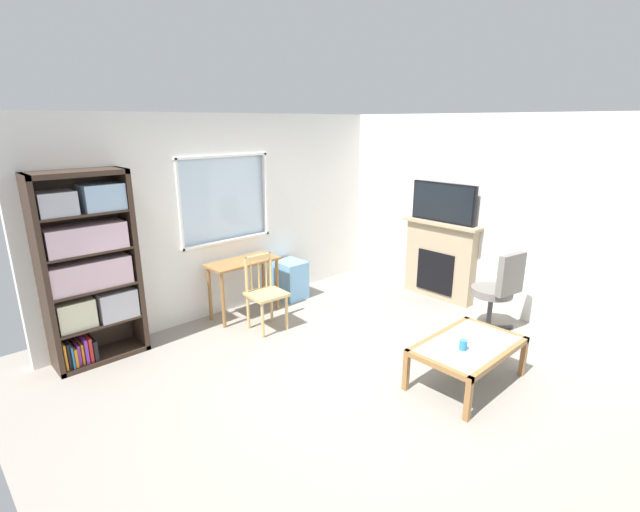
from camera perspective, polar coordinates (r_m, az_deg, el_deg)
ground at (r=4.78m, az=5.05°, el=-14.19°), size 5.83×5.64×0.02m
wall_back_with_window at (r=6.03m, az=-11.25°, el=4.86°), size 4.83×0.15×2.52m
wall_right at (r=6.30m, az=20.67°, el=4.81°), size 0.12×4.84×2.52m
bookshelf at (r=5.15m, az=-26.97°, el=-1.07°), size 0.90×0.38×1.98m
desk_under_window at (r=5.88m, az=-9.53°, el=-1.82°), size 0.93×0.41×0.73m
wooden_chair at (r=5.50m, az=-6.90°, el=-4.52°), size 0.44×0.42×0.90m
plastic_drawer_unit at (r=6.47m, az=-3.68°, el=-2.96°), size 0.35×0.40×0.54m
fireplace at (r=6.63m, az=14.71°, el=-0.46°), size 0.26×1.14×1.10m
tv at (r=6.43m, az=15.15°, el=6.46°), size 0.06×0.95×0.54m
office_chair at (r=5.74m, az=21.43°, el=-3.71°), size 0.58×0.59×1.00m
coffee_table at (r=4.62m, az=18.00°, el=-10.95°), size 1.10×0.68×0.41m
sippy_cup at (r=4.46m, az=17.46°, el=-10.55°), size 0.07×0.07×0.09m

